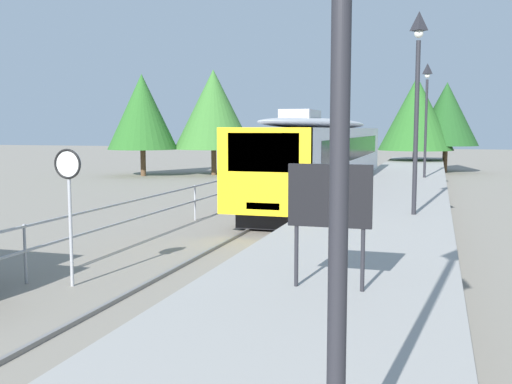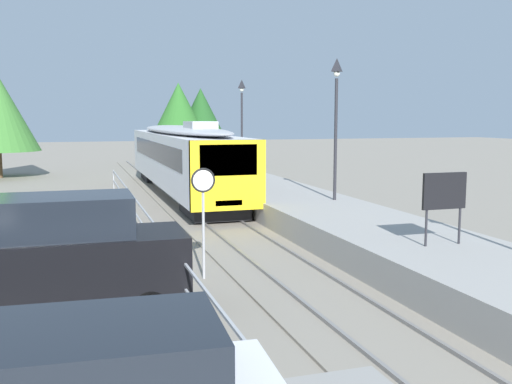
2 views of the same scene
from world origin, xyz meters
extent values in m
plane|color=gray|center=(-3.00, 22.00, 0.00)|extent=(160.00, 160.00, 0.00)
cube|color=gray|center=(0.00, 22.00, 0.03)|extent=(3.20, 60.00, 0.06)
cube|color=slate|center=(-0.72, 22.00, 0.10)|extent=(0.08, 60.00, 0.08)
cube|color=slate|center=(0.72, 22.00, 0.10)|extent=(0.08, 60.00, 0.08)
cube|color=silver|center=(0.00, 27.87, 1.96)|extent=(2.80, 19.31, 2.55)
cube|color=yellow|center=(0.00, 18.32, 1.96)|extent=(2.80, 0.24, 2.55)
cube|color=black|center=(0.00, 18.24, 2.53)|extent=(2.13, 0.08, 1.12)
cube|color=black|center=(0.00, 27.87, 2.37)|extent=(2.82, 16.22, 0.92)
ellipsoid|color=#B2B5BA|center=(0.00, 27.87, 3.42)|extent=(2.69, 18.54, 0.44)
cube|color=#B2B5BA|center=(0.00, 23.04, 3.70)|extent=(1.10, 2.20, 0.36)
cube|color=#EAE5C6|center=(0.00, 18.25, 0.97)|extent=(1.00, 0.10, 0.20)
cube|color=black|center=(0.00, 20.62, 0.42)|extent=(2.24, 3.20, 0.55)
cube|color=black|center=(0.00, 35.13, 0.42)|extent=(2.24, 3.20, 0.55)
cube|color=#999691|center=(3.25, 22.00, 0.45)|extent=(3.90, 60.00, 0.90)
cylinder|color=#232328|center=(4.22, 18.28, 3.20)|extent=(0.12, 0.12, 4.60)
pyramid|color=#232328|center=(4.22, 18.28, 6.00)|extent=(0.34, 0.34, 0.50)
sphere|color=silver|center=(4.22, 18.28, 5.68)|extent=(0.24, 0.24, 0.24)
cylinder|color=#232328|center=(4.22, 31.13, 3.20)|extent=(0.12, 0.12, 4.60)
pyramid|color=#232328|center=(4.22, 31.13, 6.00)|extent=(0.34, 0.34, 0.50)
sphere|color=silver|center=(4.22, 31.13, 5.68)|extent=(0.24, 0.24, 0.24)
cylinder|color=#232328|center=(2.86, 10.18, 1.35)|extent=(0.06, 0.06, 0.90)
cylinder|color=#232328|center=(3.82, 10.18, 1.35)|extent=(0.06, 0.06, 0.90)
cube|color=black|center=(3.34, 10.18, 2.25)|extent=(1.20, 0.08, 0.90)
cylinder|color=#9EA0A5|center=(-2.27, 12.11, 1.10)|extent=(0.07, 0.07, 2.20)
cylinder|color=white|center=(-2.27, 12.09, 2.50)|extent=(0.60, 0.03, 0.60)
torus|color=black|center=(-2.27, 12.08, 2.50)|extent=(0.61, 0.05, 0.61)
cube|color=#9EA0A5|center=(-3.30, 12.00, 1.20)|extent=(0.05, 36.00, 0.05)
cube|color=#9EA0A5|center=(-3.30, 12.00, 0.69)|extent=(0.05, 36.00, 0.05)
cylinder|color=#9EA0A5|center=(-3.30, 12.00, 0.62)|extent=(0.06, 0.06, 1.25)
cylinder|color=#9EA0A5|center=(-3.30, 21.00, 0.62)|extent=(0.06, 0.06, 1.25)
cylinder|color=#9EA0A5|center=(-3.30, 30.00, 0.62)|extent=(0.06, 0.06, 1.25)
cube|color=black|center=(-5.40, 3.77, 1.70)|extent=(2.99, 1.84, 0.68)
cube|color=black|center=(-5.60, 10.03, 1.04)|extent=(4.91, 1.98, 1.35)
cube|color=black|center=(-5.90, 10.03, 2.11)|extent=(3.41, 1.74, 0.80)
cylinder|color=black|center=(-3.98, 10.87, 0.36)|extent=(0.72, 0.25, 0.72)
cylinder|color=black|center=(-3.99, 9.16, 0.36)|extent=(0.72, 0.25, 0.72)
cylinder|color=brown|center=(3.23, 46.80, 0.83)|extent=(0.36, 0.36, 1.66)
cone|color=#286023|center=(3.23, 46.80, 4.31)|extent=(5.41, 5.41, 5.31)
cylinder|color=brown|center=(5.32, 47.80, 0.99)|extent=(0.36, 0.36, 1.98)
cone|color=#1E4C1E|center=(5.32, 47.80, 4.28)|extent=(4.66, 4.66, 4.61)
camera|label=1|loc=(4.78, 1.87, 3.19)|focal=41.69mm
camera|label=2|loc=(-5.28, -1.81, 4.02)|focal=40.58mm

